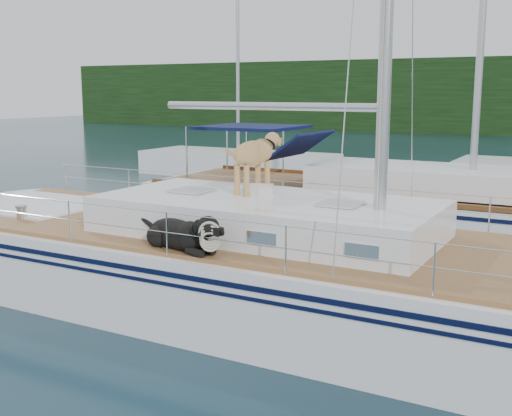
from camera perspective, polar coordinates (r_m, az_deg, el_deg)
The scene contains 4 objects.
ground at distance 10.69m, azimuth -2.90°, elevation -8.40°, with size 120.00×120.00×0.00m, color black.
main_sailboat at distance 10.44m, azimuth -2.50°, elevation -4.95°, with size 12.00×3.80×14.01m.
neighbor_sailboat at distance 15.71m, azimuth 10.27°, elevation -0.09°, with size 11.00×3.50×13.30m.
bg_boat_west at distance 26.41m, azimuth -1.58°, elevation 3.89°, with size 8.00×3.00×11.65m.
Camera 1 is at (5.37, -8.57, 3.44)m, focal length 45.00 mm.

